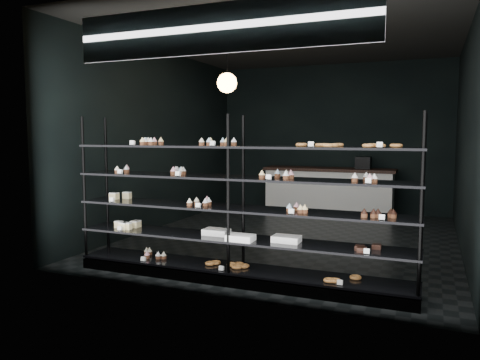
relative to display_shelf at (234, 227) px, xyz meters
The scene contains 5 objects.
room 2.64m from the display_shelf, 90.13° to the left, with size 5.01×6.01×3.20m.
display_shelf is the anchor object (origin of this frame).
signage 2.17m from the display_shelf, 90.68° to the right, with size 3.30×0.05×0.50m.
pendant_lamp 2.55m from the display_shelf, 116.55° to the left, with size 0.29×0.29×0.88m.
service_counter 4.95m from the display_shelf, 89.17° to the left, with size 2.72×0.65×1.23m.
Camera 1 is at (2.07, -7.30, 1.70)m, focal length 35.00 mm.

